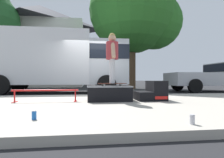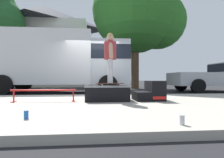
{
  "view_description": "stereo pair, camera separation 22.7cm",
  "coord_description": "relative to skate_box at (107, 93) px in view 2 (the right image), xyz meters",
  "views": [
    {
      "loc": [
        -0.11,
        -7.47,
        0.71
      ],
      "look_at": [
        0.72,
        -0.87,
        0.71
      ],
      "focal_mm": 29.32,
      "sensor_mm": 36.0,
      "label": 1
    },
    {
      "loc": [
        0.11,
        -7.5,
        0.71
      ],
      "look_at": [
        0.72,
        -0.87,
        0.71
      ],
      "focal_mm": 29.32,
      "sensor_mm": 36.0,
      "label": 2
    }
  ],
  "objects": [
    {
      "name": "soda_can",
      "position": [
        0.8,
        -2.75,
        -0.15
      ],
      "size": [
        0.07,
        0.07,
        0.13
      ],
      "color": "silver",
      "rests_on": "sidewalk_slab"
    },
    {
      "name": "skate_box",
      "position": [
        0.0,
        0.0,
        0.0
      ],
      "size": [
        1.18,
        0.82,
        0.41
      ],
      "color": "black",
      "rests_on": "sidewalk_slab"
    },
    {
      "name": "sidewalk_slab",
      "position": [
        -0.43,
        -0.52,
        -0.28
      ],
      "size": [
        50.0,
        5.0,
        0.12
      ],
      "primitive_type": "cube",
      "color": "#A8A093",
      "rests_on": "ground"
    },
    {
      "name": "box_truck",
      "position": [
        -2.05,
        4.68,
        1.36
      ],
      "size": [
        6.91,
        2.63,
        3.05
      ],
      "color": "silver",
      "rests_on": "ground"
    },
    {
      "name": "grind_rail",
      "position": [
        -1.67,
        -0.06,
        0.03
      ],
      "size": [
        1.69,
        0.28,
        0.32
      ],
      "color": "red",
      "rests_on": "sidewalk_slab"
    },
    {
      "name": "ground_plane",
      "position": [
        -0.43,
        2.48,
        -0.34
      ],
      "size": [
        140.0,
        140.0,
        0.0
      ],
      "primitive_type": "plane",
      "color": "black"
    },
    {
      "name": "skater_kid",
      "position": [
        0.09,
        0.02,
        1.08
      ],
      "size": [
        0.34,
        0.72,
        1.39
      ],
      "color": "silver",
      "rests_on": "skateboard"
    },
    {
      "name": "house_behind",
      "position": [
        -5.63,
        14.72,
        3.9
      ],
      "size": [
        9.54,
        8.23,
        8.4
      ],
      "color": "silver",
      "rests_on": "ground"
    },
    {
      "name": "street_tree_main",
      "position": [
        2.97,
        8.23,
        5.25
      ],
      "size": [
        6.9,
        6.27,
        8.91
      ],
      "color": "brown",
      "rests_on": "ground"
    },
    {
      "name": "kicker_ramp",
      "position": [
        1.23,
        -0.0,
        0.01
      ],
      "size": [
        0.79,
        0.77,
        0.54
      ],
      "color": "black",
      "rests_on": "sidewalk_slab"
    },
    {
      "name": "soda_can_b",
      "position": [
        -1.34,
        -2.2,
        -0.15
      ],
      "size": [
        0.07,
        0.07,
        0.13
      ],
      "color": "#1959B2",
      "rests_on": "sidewalk_slab"
    },
    {
      "name": "skateboard",
      "position": [
        0.09,
        0.02,
        0.25
      ],
      "size": [
        0.8,
        0.32,
        0.07
      ],
      "color": "#4C1E14",
      "rests_on": "skate_box"
    }
  ]
}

